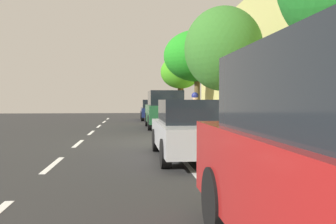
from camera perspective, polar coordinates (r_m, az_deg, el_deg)
name	(u,v)px	position (r m, az deg, el deg)	size (l,w,h in m)	color
ground	(164,142)	(13.40, -0.65, -4.60)	(58.15, 58.15, 0.00)	#2A2A2A
sidewalk	(252,139)	(14.07, 12.79, -4.07)	(3.22, 36.35, 0.13)	tan
curb_edge	(207,139)	(13.63, 6.03, -4.23)	(0.16, 36.35, 0.13)	gray
lane_stripe_centre	(78,143)	(13.20, -13.67, -4.74)	(0.14, 35.80, 0.01)	white
lane_stripe_bike_edge	(167,142)	(13.41, -0.15, -4.58)	(0.12, 36.35, 0.01)	white
building_facade	(301,48)	(14.82, 19.81, 9.26)	(0.50, 36.35, 6.89)	tan
parked_sedan_silver_second	(191,129)	(9.63, 3.60, -2.67)	(1.86, 4.41, 1.52)	#B7BABF
parked_suv_green_mid	(165,109)	(19.79, -0.51, 0.48)	(1.98, 4.71, 1.99)	#1E512D
parked_sedan_dark_blue_far	(153,110)	(27.65, -2.33, 0.32)	(1.89, 4.43, 1.52)	navy
bicycle_at_curb	(188,128)	(14.93, 3.15, -2.49)	(1.67, 0.65, 0.76)	black
cyclist_with_backpack	(196,110)	(14.49, 4.30, 0.31)	(0.45, 0.61, 1.81)	#C6B284
street_tree_mid_block	(223,49)	(15.00, 8.55, 9.54)	(3.10, 3.10, 5.08)	brown
street_tree_far_end	(197,56)	(20.65, 4.53, 8.58)	(3.71, 3.71, 5.22)	brown
street_tree_corner	(181,73)	(27.26, 1.97, 6.08)	(2.95, 2.95, 4.64)	#53381F
pedestrian_on_phone	(252,111)	(16.41, 12.90, 0.19)	(0.24, 0.62, 1.62)	black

